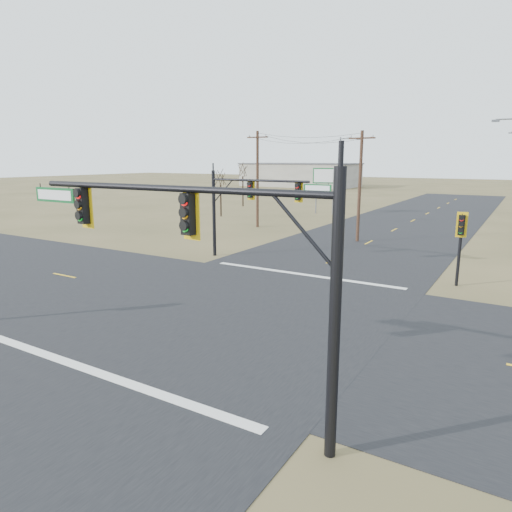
{
  "coord_description": "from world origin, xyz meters",
  "views": [
    {
      "loc": [
        11.14,
        -16.45,
        6.73
      ],
      "look_at": [
        0.61,
        1.0,
        2.4
      ],
      "focal_mm": 32.0,
      "sensor_mm": 36.0,
      "label": 1
    }
  ],
  "objects_px": {
    "utility_pole_near": "(360,185)",
    "streetlight_c": "(341,172)",
    "utility_pole_far": "(257,178)",
    "bare_tree_a": "(220,177)",
    "mast_arm_far": "(254,196)",
    "highway_sign": "(325,181)",
    "pedestal_signal_ne": "(461,232)",
    "mast_arm_near": "(193,236)",
    "bare_tree_b": "(243,169)"
  },
  "relations": [
    {
      "from": "utility_pole_near",
      "to": "streetlight_c",
      "type": "height_order",
      "value": "streetlight_c"
    },
    {
      "from": "utility_pole_far",
      "to": "bare_tree_a",
      "type": "relative_size",
      "value": 1.59
    },
    {
      "from": "mast_arm_far",
      "to": "highway_sign",
      "type": "height_order",
      "value": "mast_arm_far"
    },
    {
      "from": "highway_sign",
      "to": "streetlight_c",
      "type": "relative_size",
      "value": 0.61
    },
    {
      "from": "pedestal_signal_ne",
      "to": "streetlight_c",
      "type": "relative_size",
      "value": 0.43
    },
    {
      "from": "pedestal_signal_ne",
      "to": "utility_pole_near",
      "type": "xyz_separation_m",
      "value": [
        -9.14,
        10.58,
        1.69
      ]
    },
    {
      "from": "mast_arm_near",
      "to": "utility_pole_near",
      "type": "xyz_separation_m",
      "value": [
        -4.89,
        27.61,
        -0.14
      ]
    },
    {
      "from": "streetlight_c",
      "to": "bare_tree_a",
      "type": "xyz_separation_m",
      "value": [
        -11.71,
        -8.7,
        -0.54
      ]
    },
    {
      "from": "pedestal_signal_ne",
      "to": "bare_tree_a",
      "type": "distance_m",
      "value": 34.47
    },
    {
      "from": "mast_arm_near",
      "to": "utility_pole_far",
      "type": "relative_size",
      "value": 1.09
    },
    {
      "from": "mast_arm_near",
      "to": "streetlight_c",
      "type": "xyz_separation_m",
      "value": [
        -12.93,
        44.46,
        0.42
      ]
    },
    {
      "from": "bare_tree_a",
      "to": "bare_tree_b",
      "type": "xyz_separation_m",
      "value": [
        -4.29,
        11.57,
        0.61
      ]
    },
    {
      "from": "utility_pole_near",
      "to": "streetlight_c",
      "type": "distance_m",
      "value": 18.67
    },
    {
      "from": "utility_pole_far",
      "to": "bare_tree_a",
      "type": "height_order",
      "value": "utility_pole_far"
    },
    {
      "from": "utility_pole_far",
      "to": "bare_tree_a",
      "type": "bearing_deg",
      "value": 147.35
    },
    {
      "from": "highway_sign",
      "to": "mast_arm_near",
      "type": "bearing_deg",
      "value": -86.15
    },
    {
      "from": "highway_sign",
      "to": "bare_tree_b",
      "type": "distance_m",
      "value": 14.29
    },
    {
      "from": "utility_pole_far",
      "to": "highway_sign",
      "type": "distance_m",
      "value": 14.17
    },
    {
      "from": "utility_pole_near",
      "to": "utility_pole_far",
      "type": "height_order",
      "value": "utility_pole_far"
    },
    {
      "from": "mast_arm_far",
      "to": "bare_tree_b",
      "type": "xyz_separation_m",
      "value": [
        -20.51,
        30.5,
        0.97
      ]
    },
    {
      "from": "mast_arm_near",
      "to": "pedestal_signal_ne",
      "type": "distance_m",
      "value": 17.64
    },
    {
      "from": "utility_pole_near",
      "to": "bare_tree_a",
      "type": "relative_size",
      "value": 1.51
    },
    {
      "from": "mast_arm_far",
      "to": "highway_sign",
      "type": "distance_m",
      "value": 28.45
    },
    {
      "from": "highway_sign",
      "to": "bare_tree_a",
      "type": "distance_m",
      "value": 13.05
    },
    {
      "from": "highway_sign",
      "to": "bare_tree_a",
      "type": "height_order",
      "value": "bare_tree_a"
    },
    {
      "from": "utility_pole_near",
      "to": "highway_sign",
      "type": "bearing_deg",
      "value": 120.84
    },
    {
      "from": "highway_sign",
      "to": "streetlight_c",
      "type": "xyz_separation_m",
      "value": [
        2.05,
        -0.05,
        1.19
      ]
    },
    {
      "from": "utility_pole_near",
      "to": "bare_tree_b",
      "type": "relative_size",
      "value": 1.35
    },
    {
      "from": "mast_arm_far",
      "to": "utility_pole_near",
      "type": "xyz_separation_m",
      "value": [
        3.53,
        10.78,
        0.34
      ]
    },
    {
      "from": "mast_arm_near",
      "to": "utility_pole_near",
      "type": "distance_m",
      "value": 28.04
    },
    {
      "from": "pedestal_signal_ne",
      "to": "streetlight_c",
      "type": "height_order",
      "value": "streetlight_c"
    },
    {
      "from": "pedestal_signal_ne",
      "to": "streetlight_c",
      "type": "bearing_deg",
      "value": 113.64
    },
    {
      "from": "pedestal_signal_ne",
      "to": "bare_tree_a",
      "type": "bearing_deg",
      "value": 138.62
    },
    {
      "from": "mast_arm_far",
      "to": "utility_pole_near",
      "type": "bearing_deg",
      "value": 68.76
    },
    {
      "from": "streetlight_c",
      "to": "bare_tree_b",
      "type": "height_order",
      "value": "streetlight_c"
    },
    {
      "from": "pedestal_signal_ne",
      "to": "utility_pole_near",
      "type": "relative_size",
      "value": 0.45
    },
    {
      "from": "bare_tree_a",
      "to": "mast_arm_far",
      "type": "bearing_deg",
      "value": -49.41
    },
    {
      "from": "mast_arm_near",
      "to": "bare_tree_b",
      "type": "xyz_separation_m",
      "value": [
        -28.93,
        47.33,
        0.49
      ]
    },
    {
      "from": "mast_arm_far",
      "to": "bare_tree_a",
      "type": "height_order",
      "value": "mast_arm_far"
    },
    {
      "from": "streetlight_c",
      "to": "utility_pole_far",
      "type": "bearing_deg",
      "value": -125.05
    },
    {
      "from": "mast_arm_near",
      "to": "mast_arm_far",
      "type": "height_order",
      "value": "mast_arm_near"
    },
    {
      "from": "bare_tree_a",
      "to": "bare_tree_b",
      "type": "distance_m",
      "value": 12.36
    },
    {
      "from": "mast_arm_near",
      "to": "streetlight_c",
      "type": "distance_m",
      "value": 46.3
    },
    {
      "from": "highway_sign",
      "to": "bare_tree_b",
      "type": "bearing_deg",
      "value": 153.8
    },
    {
      "from": "pedestal_signal_ne",
      "to": "bare_tree_b",
      "type": "distance_m",
      "value": 45.0
    },
    {
      "from": "streetlight_c",
      "to": "bare_tree_a",
      "type": "bearing_deg",
      "value": -164.84
    },
    {
      "from": "mast_arm_far",
      "to": "utility_pole_near",
      "type": "relative_size",
      "value": 0.98
    },
    {
      "from": "streetlight_c",
      "to": "bare_tree_b",
      "type": "bearing_deg",
      "value": 148.37
    },
    {
      "from": "mast_arm_near",
      "to": "bare_tree_b",
      "type": "height_order",
      "value": "bare_tree_b"
    },
    {
      "from": "utility_pole_near",
      "to": "utility_pole_far",
      "type": "distance_m",
      "value": 11.78
    }
  ]
}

